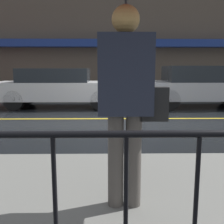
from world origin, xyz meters
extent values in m
plane|color=black|center=(0.00, 0.00, 0.00)|extent=(80.00, 80.00, 0.00)
cube|color=slate|center=(0.00, -4.97, 0.07)|extent=(28.00, 2.83, 0.15)
cube|color=slate|center=(0.00, 4.62, 0.07)|extent=(28.00, 2.15, 0.15)
cube|color=gold|center=(0.00, 0.00, 0.00)|extent=(25.20, 0.12, 0.01)
cube|color=#4C4238|center=(0.00, 5.85, 2.95)|extent=(28.00, 0.30, 5.89)
cube|color=navy|center=(0.00, 5.42, 2.60)|extent=(16.80, 0.55, 0.35)
cylinder|color=black|center=(0.00, -6.13, 1.11)|extent=(12.00, 0.04, 0.04)
cylinder|color=#4C4742|center=(-0.20, -5.05, 0.58)|extent=(0.14, 0.14, 0.87)
cylinder|color=#4C4742|center=(-0.03, -5.05, 0.58)|extent=(0.14, 0.14, 0.87)
cube|color=#232838|center=(-0.11, -5.05, 1.37)|extent=(0.47, 0.28, 0.69)
sphere|color=tan|center=(-0.11, -5.05, 1.83)|extent=(0.24, 0.24, 0.24)
cylinder|color=#262628|center=(-0.11, -5.05, 1.75)|extent=(0.02, 0.02, 0.76)
cube|color=black|center=(0.15, -5.05, 1.11)|extent=(0.24, 0.12, 0.30)
cube|color=silver|center=(-2.02, 2.35, 0.61)|extent=(4.76, 1.74, 0.65)
cube|color=#1E2328|center=(-2.21, 2.35, 1.18)|extent=(2.48, 1.60, 0.49)
cylinder|color=black|center=(-0.55, 3.11, 0.34)|extent=(0.68, 0.22, 0.68)
cylinder|color=black|center=(-0.55, 1.59, 0.34)|extent=(0.68, 0.22, 0.68)
cylinder|color=black|center=(-3.50, 3.11, 0.34)|extent=(0.68, 0.22, 0.68)
cylinder|color=black|center=(-3.50, 1.59, 0.34)|extent=(0.68, 0.22, 0.68)
cube|color=#B2B5BA|center=(3.20, 2.35, 0.63)|extent=(4.42, 1.92, 0.64)
cube|color=#1E2328|center=(3.02, 2.35, 1.23)|extent=(2.30, 1.77, 0.57)
cylinder|color=black|center=(1.83, 3.20, 0.36)|extent=(0.72, 0.22, 0.72)
cylinder|color=black|center=(1.83, 1.50, 0.36)|extent=(0.72, 0.22, 0.72)
camera|label=1|loc=(-0.26, -7.35, 1.42)|focal=42.00mm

